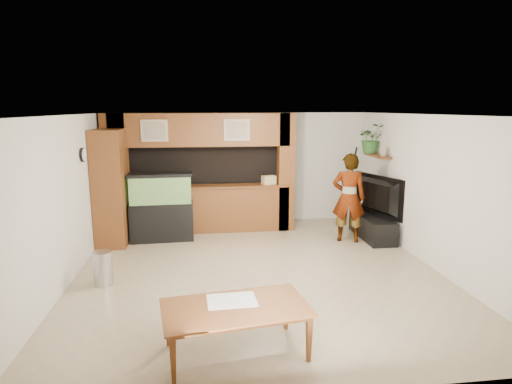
{
  "coord_description": "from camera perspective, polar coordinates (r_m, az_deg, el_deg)",
  "views": [
    {
      "loc": [
        -0.9,
        -6.79,
        2.71
      ],
      "look_at": [
        0.05,
        0.6,
        1.24
      ],
      "focal_mm": 30.0,
      "sensor_mm": 36.0,
      "label": 1
    }
  ],
  "objects": [
    {
      "name": "newspaper_a",
      "position": [
        5.0,
        -3.25,
        -14.23
      ],
      "size": [
        0.57,
        0.43,
        0.01
      ],
      "primitive_type": "cube",
      "rotation": [
        0.0,
        0.0,
        0.04
      ],
      "color": "silver",
      "rests_on": "dining_table"
    },
    {
      "name": "photo_frame",
      "position": [
        9.3,
        16.59,
        5.2
      ],
      "size": [
        0.05,
        0.15,
        0.19
      ],
      "primitive_type": "cube",
      "rotation": [
        0.0,
        0.0,
        0.13
      ],
      "color": "tan",
      "rests_on": "wall_shelf"
    },
    {
      "name": "wall_clock",
      "position": [
        8.1,
        -22.09,
        4.61
      ],
      "size": [
        0.05,
        0.25,
        0.25
      ],
      "color": "black",
      "rests_on": "wall_left"
    },
    {
      "name": "tv_stand",
      "position": [
        9.39,
        15.25,
        -4.5
      ],
      "size": [
        0.52,
        1.42,
        0.47
      ],
      "primitive_type": "cube",
      "color": "black",
      "rests_on": "floor"
    },
    {
      "name": "potted_plant",
      "position": [
        9.82,
        15.1,
        6.91
      ],
      "size": [
        0.6,
        0.52,
        0.65
      ],
      "primitive_type": "imported",
      "rotation": [
        0.0,
        0.0,
        -0.02
      ],
      "color": "#2C5F26",
      "rests_on": "wall_shelf"
    },
    {
      "name": "ceiling",
      "position": [
        6.85,
        0.26,
        10.24
      ],
      "size": [
        6.5,
        6.5,
        0.0
      ],
      "primitive_type": "plane",
      "color": "white",
      "rests_on": "wall_back"
    },
    {
      "name": "wall_back",
      "position": [
        10.18,
        -2.15,
        3.2
      ],
      "size": [
        6.0,
        0.0,
        6.0
      ],
      "primitive_type": "plane",
      "rotation": [
        1.57,
        0.0,
        0.0
      ],
      "color": "beige",
      "rests_on": "floor"
    },
    {
      "name": "person",
      "position": [
        8.89,
        12.25,
        -0.76
      ],
      "size": [
        0.77,
        0.63,
        1.82
      ],
      "primitive_type": "imported",
      "rotation": [
        0.0,
        0.0,
        2.81
      ],
      "color": "olive",
      "rests_on": "floor"
    },
    {
      "name": "television",
      "position": [
        9.24,
        15.46,
        -0.54
      ],
      "size": [
        0.68,
        1.46,
        0.85
      ],
      "primitive_type": "imported",
      "rotation": [
        0.0,
        0.0,
        1.91
      ],
      "color": "black",
      "rests_on": "tv_stand"
    },
    {
      "name": "wall_left",
      "position": [
        7.25,
        -23.97,
        -1.03
      ],
      "size": [
        0.0,
        6.5,
        6.5
      ],
      "primitive_type": "plane",
      "rotation": [
        1.57,
        0.0,
        1.57
      ],
      "color": "beige",
      "rests_on": "floor"
    },
    {
      "name": "trash_can",
      "position": [
        7.12,
        -19.74,
        -9.56
      ],
      "size": [
        0.29,
        0.29,
        0.54
      ],
      "primitive_type": "cylinder",
      "color": "#B2B2B7",
      "rests_on": "floor"
    },
    {
      "name": "partition",
      "position": [
        9.53,
        -7.51,
        2.64
      ],
      "size": [
        4.2,
        0.99,
        2.6
      ],
      "color": "brown",
      "rests_on": "floor"
    },
    {
      "name": "floor",
      "position": [
        7.37,
        0.24,
        -10.41
      ],
      "size": [
        6.5,
        6.5,
        0.0
      ],
      "primitive_type": "plane",
      "color": "#9D8A6D",
      "rests_on": "ground"
    },
    {
      "name": "pantry_cabinet",
      "position": [
        8.97,
        -18.75,
        0.55
      ],
      "size": [
        0.58,
        0.94,
        2.3
      ],
      "primitive_type": "cube",
      "color": "brown",
      "rests_on": "floor"
    },
    {
      "name": "microphone",
      "position": [
        8.62,
        13.19,
        5.3
      ],
      "size": [
        0.04,
        0.11,
        0.17
      ],
      "primitive_type": "cylinder",
      "rotation": [
        0.44,
        0.0,
        0.0
      ],
      "color": "black",
      "rests_on": "person"
    },
    {
      "name": "aquarium",
      "position": [
        9.01,
        -12.5,
        -2.06
      ],
      "size": [
        1.27,
        0.48,
        1.41
      ],
      "rotation": [
        0.0,
        0.0,
        0.04
      ],
      "color": "black",
      "rests_on": "floor"
    },
    {
      "name": "wall_shelf",
      "position": [
        9.57,
        15.88,
        4.68
      ],
      "size": [
        0.25,
        0.9,
        0.04
      ],
      "primitive_type": "cube",
      "color": "brown",
      "rests_on": "wall_right"
    },
    {
      "name": "dining_table",
      "position": [
        4.97,
        -2.6,
        -18.1
      ],
      "size": [
        1.71,
        1.11,
        0.56
      ],
      "primitive_type": "imported",
      "rotation": [
        0.0,
        0.0,
        0.14
      ],
      "color": "brown",
      "rests_on": "floor"
    },
    {
      "name": "counter_box",
      "position": [
        9.49,
        1.7,
        1.61
      ],
      "size": [
        0.33,
        0.27,
        0.19
      ],
      "primitive_type": "cube",
      "rotation": [
        0.0,
        0.0,
        0.29
      ],
      "color": "tan",
      "rests_on": "partition"
    },
    {
      "name": "wall_right",
      "position": [
        7.96,
        22.19,
        0.12
      ],
      "size": [
        0.0,
        6.5,
        6.5
      ],
      "primitive_type": "plane",
      "rotation": [
        1.57,
        0.0,
        -1.57
      ],
      "color": "beige",
      "rests_on": "floor"
    }
  ]
}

